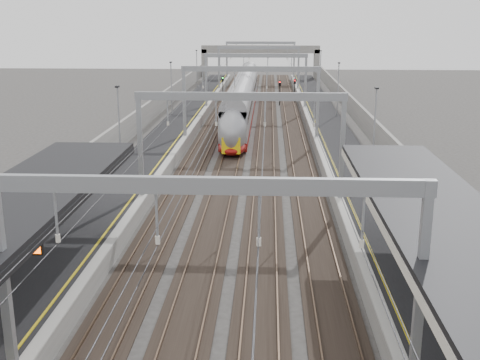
# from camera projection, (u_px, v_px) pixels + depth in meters

# --- Properties ---
(platform_left) EXTENTS (4.00, 120.00, 1.00)m
(platform_left) POSITION_uv_depth(u_px,v_px,m) (173.00, 135.00, 60.89)
(platform_left) COLOR black
(platform_left) RESTS_ON ground
(platform_right) EXTENTS (4.00, 120.00, 1.00)m
(platform_right) POSITION_uv_depth(u_px,v_px,m) (331.00, 136.00, 60.14)
(platform_right) COLOR black
(platform_right) RESTS_ON ground
(tracks) EXTENTS (11.40, 140.00, 0.20)m
(tracks) POSITION_uv_depth(u_px,v_px,m) (251.00, 140.00, 60.63)
(tracks) COLOR black
(tracks) RESTS_ON ground
(overhead_line) EXTENTS (13.00, 140.00, 6.60)m
(overhead_line) POSITION_uv_depth(u_px,v_px,m) (253.00, 73.00, 65.41)
(overhead_line) COLOR gray
(overhead_line) RESTS_ON platform_left
(canopy_right) EXTENTS (4.40, 30.00, 4.24)m
(canopy_right) POSITION_uv_depth(u_px,v_px,m) (472.00, 251.00, 18.44)
(canopy_right) COLOR black
(canopy_right) RESTS_ON platform_right
(overbridge) EXTENTS (22.00, 2.20, 6.90)m
(overbridge) POSITION_uv_depth(u_px,v_px,m) (260.00, 54.00, 112.26)
(overbridge) COLOR slate
(overbridge) RESTS_ON ground
(wall_left) EXTENTS (0.30, 120.00, 3.20)m
(wall_left) POSITION_uv_depth(u_px,v_px,m) (141.00, 124.00, 60.75)
(wall_left) COLOR slate
(wall_left) RESTS_ON ground
(wall_right) EXTENTS (0.30, 120.00, 3.20)m
(wall_right) POSITION_uv_depth(u_px,v_px,m) (364.00, 125.00, 59.70)
(wall_right) COLOR slate
(wall_right) RESTS_ON ground
(train) EXTENTS (2.59, 47.22, 4.10)m
(train) POSITION_uv_depth(u_px,v_px,m) (242.00, 102.00, 72.87)
(train) COLOR maroon
(train) RESTS_ON ground
(bench) EXTENTS (0.81, 2.01, 1.01)m
(bench) POSITION_uv_depth(u_px,v_px,m) (460.00, 291.00, 23.64)
(bench) COLOR black
(bench) RESTS_ON platform_right
(signal_green) EXTENTS (0.32, 0.32, 3.48)m
(signal_green) POSITION_uv_depth(u_px,v_px,m) (223.00, 84.00, 89.56)
(signal_green) COLOR black
(signal_green) RESTS_ON ground
(signal_red_near) EXTENTS (0.32, 0.32, 3.48)m
(signal_red_near) POSITION_uv_depth(u_px,v_px,m) (280.00, 88.00, 83.80)
(signal_red_near) COLOR black
(signal_red_near) RESTS_ON ground
(signal_red_far) EXTENTS (0.32, 0.32, 3.48)m
(signal_red_far) POSITION_uv_depth(u_px,v_px,m) (295.00, 86.00, 86.31)
(signal_red_far) COLOR black
(signal_red_far) RESTS_ON ground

